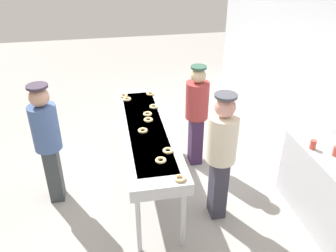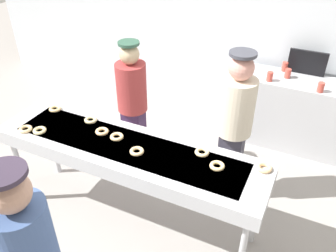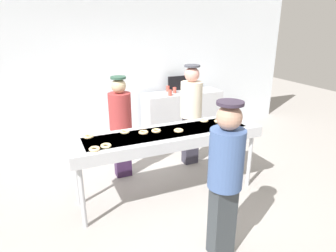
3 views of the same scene
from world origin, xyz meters
name	(u,v)px [view 2 (image 2 of 3)]	position (x,y,z in m)	size (l,w,h in m)	color
ground_plane	(133,218)	(0.00, 0.00, 0.00)	(16.00, 16.00, 0.00)	#9E9993
back_wall	(220,16)	(0.00, 2.52, 1.45)	(8.00, 0.12, 2.89)	silver
fryer_conveyor	(128,152)	(0.00, 0.00, 0.88)	(2.59, 0.67, 0.96)	#B7BABF
plain_donut_0	(117,137)	(-0.14, 0.06, 0.97)	(0.13, 0.13, 0.03)	#EDC988
plain_donut_1	(102,131)	(-0.32, 0.07, 0.97)	(0.13, 0.13, 0.03)	#F1C486
plain_donut_2	(137,151)	(0.13, -0.05, 0.97)	(0.13, 0.13, 0.03)	#E9C487
plain_donut_3	(40,131)	(-0.86, -0.17, 0.97)	(0.13, 0.13, 0.03)	beige
plain_donut_4	(202,152)	(0.65, 0.18, 0.97)	(0.13, 0.13, 0.03)	beige
plain_donut_5	(91,120)	(-0.53, 0.19, 0.97)	(0.13, 0.13, 0.03)	beige
plain_donut_6	(264,168)	(1.19, 0.20, 0.97)	(0.13, 0.13, 0.03)	#F8C386
plain_donut_7	(25,129)	(-1.00, -0.21, 0.97)	(0.13, 0.13, 0.03)	#F0C98C
plain_donut_8	(217,166)	(0.83, 0.06, 0.97)	(0.13, 0.13, 0.03)	#F6D48D
plain_donut_9	(55,109)	(-1.00, 0.21, 0.97)	(0.13, 0.13, 0.03)	#F4D18A
worker_baker	(132,101)	(-0.42, 0.81, 0.90)	(0.34, 0.34, 1.59)	#351F40
worker_assistant	(235,120)	(0.76, 0.79, 0.98)	(0.35, 0.35, 1.69)	#312F3C
prep_counter	(294,113)	(1.24, 2.07, 0.47)	(1.66, 0.55, 0.94)	#B7BABF
paper_cup_0	(270,76)	(0.88, 1.90, 0.99)	(0.07, 0.07, 0.12)	#CC4C3F
paper_cup_1	(321,87)	(1.46, 1.86, 0.99)	(0.07, 0.07, 0.12)	#CC4C3F
paper_cup_2	(285,67)	(0.99, 2.27, 0.99)	(0.07, 0.07, 0.12)	#CC4C3F
paper_cup_3	(288,73)	(1.06, 2.08, 0.99)	(0.07, 0.07, 0.12)	#CC4C3F
menu_display	(307,62)	(1.24, 2.30, 1.09)	(0.46, 0.04, 0.30)	black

